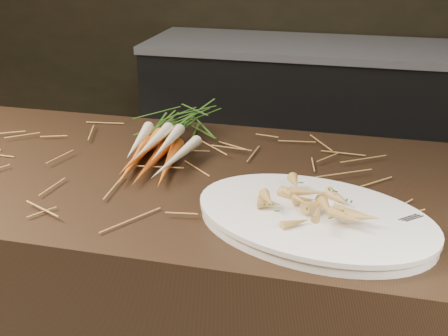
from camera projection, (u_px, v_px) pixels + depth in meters
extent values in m
cube|color=black|center=(131.00, 324.00, 1.47)|extent=(2.40, 0.70, 0.90)
cube|color=black|center=(314.00, 124.00, 3.10)|extent=(1.80, 0.60, 0.80)
cube|color=#99999E|center=(319.00, 48.00, 2.93)|extent=(1.82, 0.62, 0.04)
cone|color=#CC5C1C|center=(135.00, 161.00, 1.29)|extent=(0.06, 0.25, 0.03)
cone|color=#CC5C1C|center=(152.00, 162.00, 1.28)|extent=(0.04, 0.25, 0.03)
cone|color=#CC5C1C|center=(169.00, 164.00, 1.27)|extent=(0.07, 0.25, 0.03)
cone|color=#CC5C1C|center=(141.00, 153.00, 1.26)|extent=(0.03, 0.25, 0.03)
cone|color=beige|center=(138.00, 141.00, 1.27)|extent=(0.07, 0.24, 0.04)
cone|color=beige|center=(152.00, 143.00, 1.26)|extent=(0.03, 0.23, 0.04)
cone|color=beige|center=(167.00, 143.00, 1.26)|extent=(0.04, 0.24, 0.04)
cone|color=beige|center=(176.00, 158.00, 1.24)|extent=(0.06, 0.23, 0.03)
ellipsoid|color=#3E7122|center=(176.00, 120.00, 1.46)|extent=(0.16, 0.22, 0.08)
cube|color=silver|center=(399.00, 241.00, 0.94)|extent=(0.14, 0.13, 0.00)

